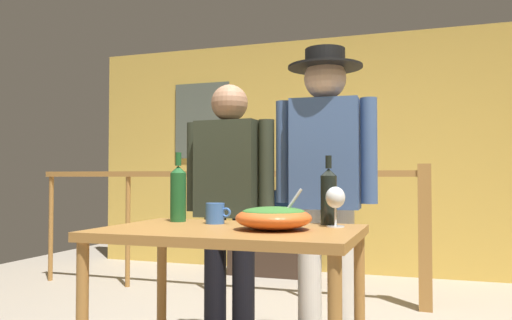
% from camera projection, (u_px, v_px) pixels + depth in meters
% --- Properties ---
extents(back_wall, '(6.36, 0.10, 2.52)m').
position_uv_depth(back_wall, '(368.00, 154.00, 5.38)').
color(back_wall, gold).
rests_on(back_wall, ground_plane).
extents(framed_picture, '(0.68, 0.03, 0.88)m').
position_uv_depth(framed_picture, '(202.00, 121.00, 5.95)').
color(framed_picture, '#555D53').
extents(stair_railing, '(3.59, 0.10, 1.12)m').
position_uv_depth(stair_railing, '(278.00, 212.00, 4.27)').
color(stair_railing, '#9E6B33').
rests_on(stair_railing, ground_plane).
extents(tv_console, '(0.90, 0.40, 0.51)m').
position_uv_depth(tv_console, '(274.00, 250.00, 5.32)').
color(tv_console, '#38281E').
rests_on(tv_console, ground_plane).
extents(flat_screen_tv, '(0.48, 0.12, 0.37)m').
position_uv_depth(flat_screen_tv, '(273.00, 204.00, 5.30)').
color(flat_screen_tv, black).
rests_on(flat_screen_tv, tv_console).
extents(serving_table, '(1.10, 0.73, 0.80)m').
position_uv_depth(serving_table, '(230.00, 250.00, 2.21)').
color(serving_table, '#9E6B33').
rests_on(serving_table, ground_plane).
extents(salad_bowl, '(0.32, 0.32, 0.18)m').
position_uv_depth(salad_bowl, '(274.00, 217.00, 2.14)').
color(salad_bowl, '#DB5B23').
rests_on(salad_bowl, serving_table).
extents(wine_glass, '(0.09, 0.09, 0.18)m').
position_uv_depth(wine_glass, '(335.00, 199.00, 2.25)').
color(wine_glass, silver).
rests_on(wine_glass, serving_table).
extents(wine_bottle_dark, '(0.08, 0.08, 0.32)m').
position_uv_depth(wine_bottle_dark, '(329.00, 195.00, 2.37)').
color(wine_bottle_dark, black).
rests_on(wine_bottle_dark, serving_table).
extents(wine_bottle_green, '(0.08, 0.08, 0.34)m').
position_uv_depth(wine_bottle_green, '(178.00, 192.00, 2.53)').
color(wine_bottle_green, '#1E5628').
rests_on(wine_bottle_green, serving_table).
extents(mug_blue, '(0.13, 0.09, 0.10)m').
position_uv_depth(mug_blue, '(215.00, 213.00, 2.42)').
color(mug_blue, '#3866B2').
rests_on(mug_blue, serving_table).
extents(person_standing_left, '(0.55, 0.24, 1.56)m').
position_uv_depth(person_standing_left, '(229.00, 195.00, 2.97)').
color(person_standing_left, black).
rests_on(person_standing_left, ground_plane).
extents(person_standing_right, '(0.56, 0.41, 1.73)m').
position_uv_depth(person_standing_right, '(326.00, 174.00, 2.79)').
color(person_standing_right, beige).
rests_on(person_standing_right, ground_plane).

